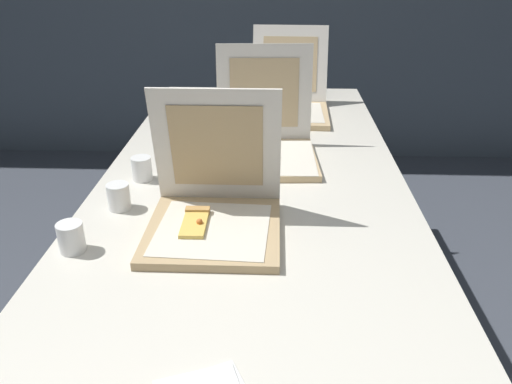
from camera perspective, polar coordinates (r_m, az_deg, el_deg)
table at (r=1.58m, az=-0.47°, el=-0.63°), size 0.95×2.30×0.75m
pizza_box_front at (r=1.31m, az=-4.77°, el=-2.15°), size 0.34×0.34×0.35m
pizza_box_middle at (r=1.75m, az=1.08°, el=5.47°), size 0.36×0.39×0.36m
pizza_box_back at (r=2.23m, az=3.66°, el=9.98°), size 0.35×0.47×0.34m
cup_white_near_center at (r=1.46m, az=-15.09°, el=-0.50°), size 0.06×0.06×0.07m
cup_white_near_left at (r=1.30m, az=-19.96°, el=-4.79°), size 0.06×0.06×0.07m
cup_white_mid at (r=1.62m, az=-12.64°, el=2.58°), size 0.06×0.06×0.07m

